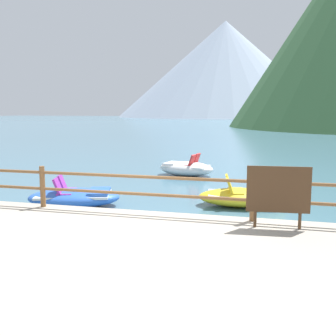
{
  "coord_description": "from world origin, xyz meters",
  "views": [
    {
      "loc": [
        2.76,
        -6.64,
        2.65
      ],
      "look_at": [
        -0.29,
        5.0,
        0.9
      ],
      "focal_mm": 43.6,
      "sensor_mm": 36.0,
      "label": 1
    }
  ],
  "objects": [
    {
      "name": "sign_board",
      "position": [
        2.86,
        1.14,
        1.13
      ],
      "size": [
        1.18,
        0.15,
        1.19
      ],
      "color": "silver",
      "rests_on": "promenade_dock"
    },
    {
      "name": "pedal_boat_1",
      "position": [
        1.97,
        4.48,
        0.26
      ],
      "size": [
        2.54,
        1.6,
        0.83
      ],
      "color": "yellow",
      "rests_on": "ground"
    },
    {
      "name": "dock_railing",
      "position": [
        -0.0,
        1.55,
        0.98
      ],
      "size": [
        23.92,
        0.12,
        0.95
      ],
      "color": "brown",
      "rests_on": "promenade_dock"
    },
    {
      "name": "promenade_dock",
      "position": [
        0.0,
        -2.2,
        0.2
      ],
      "size": [
        28.0,
        8.0,
        0.4
      ],
      "primitive_type": "cube",
      "color": "#A39989",
      "rests_on": "ground"
    },
    {
      "name": "ground_plane",
      "position": [
        0.0,
        40.0,
        0.0
      ],
      "size": [
        200.0,
        200.0,
        0.0
      ],
      "primitive_type": "plane",
      "color": "#477084"
    },
    {
      "name": "pedal_boat_3",
      "position": [
        -0.63,
        9.15,
        0.3
      ],
      "size": [
        2.42,
        1.68,
        0.89
      ],
      "color": "white",
      "rests_on": "ground"
    },
    {
      "name": "pedal_boat_2",
      "position": [
        -2.48,
        3.26,
        0.26
      ],
      "size": [
        2.79,
        2.07,
        0.84
      ],
      "color": "blue",
      "rests_on": "ground"
    },
    {
      "name": "distant_peak",
      "position": [
        -14.44,
        135.2,
        15.93
      ],
      "size": [
        72.28,
        72.28,
        31.87
      ],
      "primitive_type": "cone",
      "color": "#93A3B7",
      "rests_on": "ground"
    }
  ]
}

